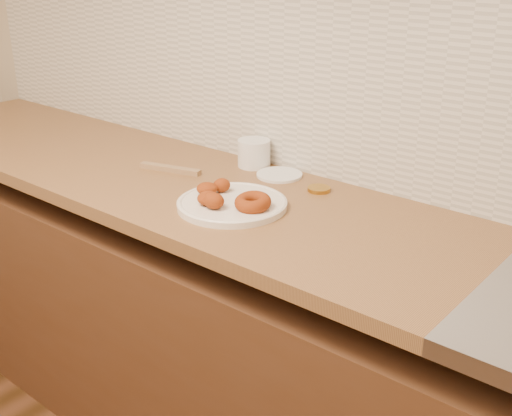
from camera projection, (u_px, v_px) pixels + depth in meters
name	position (u px, v px, depth m)	size (l,w,h in m)	color
wall_back	(373.00, 26.00, 1.71)	(4.00, 0.02, 2.70)	beige
base_cabinet	(295.00, 379.00, 1.85)	(3.60, 0.60, 0.77)	#492B1A
butcher_block	(136.00, 171.00, 2.05)	(2.30, 0.62, 0.04)	olive
backsplash	(367.00, 83.00, 1.76)	(3.60, 0.02, 0.60)	beige
donut_plate	(232.00, 204.00, 1.71)	(0.30, 0.30, 0.02)	silver
ring_donut	(253.00, 202.00, 1.66)	(0.10, 0.10, 0.03)	#883003
fried_dough_chunks	(212.00, 194.00, 1.71)	(0.15, 0.16, 0.04)	#883003
plastic_tub	(254.00, 153.00, 2.02)	(0.10, 0.10, 0.09)	white
tub_lid	(279.00, 175.00, 1.94)	(0.14, 0.14, 0.01)	white
brass_jar_lid	(319.00, 189.00, 1.83)	(0.07, 0.07, 0.01)	#AF812B
wooden_utensil	(170.00, 169.00, 1.98)	(0.21, 0.03, 0.02)	#8F6F4A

